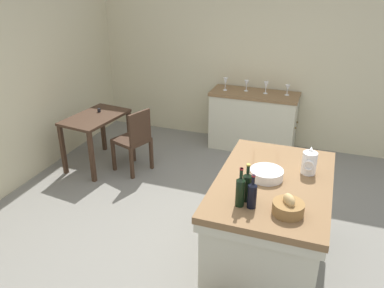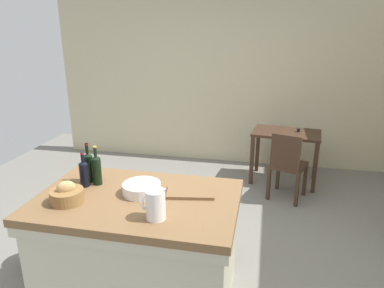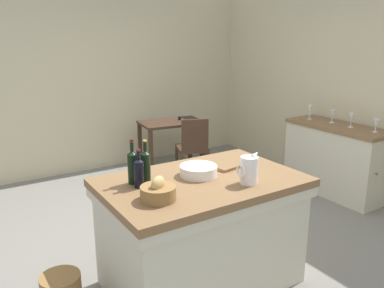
{
  "view_description": "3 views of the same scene",
  "coord_description": "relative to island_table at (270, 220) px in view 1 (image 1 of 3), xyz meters",
  "views": [
    {
      "loc": [
        -3.25,
        -1.01,
        2.61
      ],
      "look_at": [
        -0.03,
        0.15,
        1.03
      ],
      "focal_mm": 36.87,
      "sensor_mm": 36.0,
      "label": 1
    },
    {
      "loc": [
        0.68,
        -2.91,
        2.1
      ],
      "look_at": [
        0.03,
        0.17,
        1.05
      ],
      "focal_mm": 33.08,
      "sensor_mm": 36.0,
      "label": 2
    },
    {
      "loc": [
        -1.78,
        -2.98,
        1.94
      ],
      "look_at": [
        0.23,
        0.16,
        0.9
      ],
      "focal_mm": 36.7,
      "sensor_mm": 36.0,
      "label": 3
    }
  ],
  "objects": [
    {
      "name": "wine_glass_right",
      "position": [
        2.45,
        1.11,
        0.53
      ],
      "size": [
        0.07,
        0.07,
        0.19
      ],
      "color": "white",
      "rests_on": "side_cabinet"
    },
    {
      "name": "side_cabinet",
      "position": [
        2.48,
        0.67,
        -0.04
      ],
      "size": [
        0.52,
        1.29,
        0.88
      ],
      "color": "brown",
      "rests_on": "ground"
    },
    {
      "name": "wooden_chair",
      "position": [
        1.21,
        2.0,
        -0.0
      ],
      "size": [
        0.51,
        0.51,
        0.89
      ],
      "color": "#3D281C",
      "rests_on": "ground"
    },
    {
      "name": "island_table",
      "position": [
        0.0,
        0.0,
        0.0
      ],
      "size": [
        1.51,
        0.97,
        0.89
      ],
      "color": "brown",
      "rests_on": "ground"
    },
    {
      "name": "writing_desk",
      "position": [
        1.2,
        2.58,
        0.13
      ],
      "size": [
        0.96,
        0.67,
        0.78
      ],
      "color": "#3D281C",
      "rests_on": "ground"
    },
    {
      "name": "ground_plane",
      "position": [
        0.22,
        0.67,
        -0.48
      ],
      "size": [
        6.76,
        6.76,
        0.0
      ],
      "primitive_type": "plane",
      "color": "slate"
    },
    {
      "name": "bread_basket",
      "position": [
        -0.46,
        -0.18,
        0.47
      ],
      "size": [
        0.24,
        0.24,
        0.17
      ],
      "color": "olive",
      "rests_on": "island_table"
    },
    {
      "name": "wine_bottle_green",
      "position": [
        -0.47,
        0.1,
        0.53
      ],
      "size": [
        0.07,
        0.07,
        0.28
      ],
      "color": "black",
      "rests_on": "island_table"
    },
    {
      "name": "wash_bowl",
      "position": [
        0.02,
        0.07,
        0.45
      ],
      "size": [
        0.29,
        0.29,
        0.08
      ],
      "primitive_type": "cylinder",
      "color": "white",
      "rests_on": "island_table"
    },
    {
      "name": "cutting_board",
      "position": [
        0.38,
        0.14,
        0.42
      ],
      "size": [
        0.39,
        0.27,
        0.02
      ],
      "primitive_type": "cube",
      "rotation": [
        0.0,
        0.0,
        0.17
      ],
      "color": "brown",
      "rests_on": "island_table"
    },
    {
      "name": "wall_right",
      "position": [
        2.82,
        0.67,
        0.82
      ],
      "size": [
        0.12,
        5.2,
        2.6
      ],
      "primitive_type": "cube",
      "color": "beige",
      "rests_on": "ground"
    },
    {
      "name": "wine_glass_middle",
      "position": [
        2.52,
        0.81,
        0.51
      ],
      "size": [
        0.07,
        0.07,
        0.16
      ],
      "color": "white",
      "rests_on": "side_cabinet"
    },
    {
      "name": "wine_bottle_amber",
      "position": [
        -0.48,
        0.19,
        0.54
      ],
      "size": [
        0.07,
        0.07,
        0.33
      ],
      "color": "black",
      "rests_on": "island_table"
    },
    {
      "name": "wine_glass_left",
      "position": [
        2.5,
        0.52,
        0.52
      ],
      "size": [
        0.07,
        0.07,
        0.17
      ],
      "color": "white",
      "rests_on": "side_cabinet"
    },
    {
      "name": "pitcher",
      "position": [
        0.23,
        -0.26,
        0.52
      ],
      "size": [
        0.17,
        0.13,
        0.25
      ],
      "color": "white",
      "rests_on": "island_table"
    },
    {
      "name": "wine_glass_far_left",
      "position": [
        2.52,
        0.22,
        0.5
      ],
      "size": [
        0.07,
        0.07,
        0.15
      ],
      "color": "white",
      "rests_on": "side_cabinet"
    },
    {
      "name": "wine_bottle_dark",
      "position": [
        -0.39,
        0.16,
        0.54
      ],
      "size": [
        0.07,
        0.07,
        0.32
      ],
      "color": "black",
      "rests_on": "island_table"
    }
  ]
}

